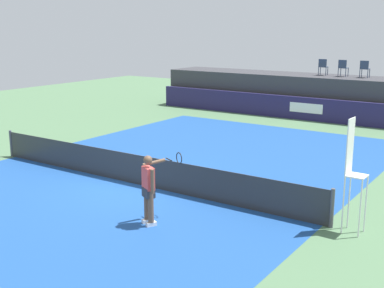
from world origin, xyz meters
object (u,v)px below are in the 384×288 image
spectator_chair_far_left (323,66)px  spectator_chair_center (365,68)px  tennis_player (149,187)px  net_post_far (332,208)px  umpire_chair (353,168)px  spectator_chair_left (343,67)px  net_post_near (11,143)px

spectator_chair_far_left → spectator_chair_center: same height
spectator_chair_far_left → tennis_player: spectator_chair_far_left is taller
spectator_chair_far_left → tennis_player: (2.19, -17.78, -1.73)m
spectator_chair_far_left → net_post_far: (6.00, -15.46, -2.19)m
spectator_chair_far_left → umpire_chair: bearing=-67.5°
spectator_chair_left → spectator_chair_center: (1.13, 0.01, 0.00)m
spectator_chair_center → umpire_chair: bearing=-74.9°
spectator_chair_far_left → net_post_far: size_ratio=0.89×
umpire_chair → net_post_near: umpire_chair is taller
umpire_chair → net_post_near: 12.87m
spectator_chair_left → net_post_far: size_ratio=0.89×
spectator_chair_center → tennis_player: (-0.06, -17.72, -1.73)m
spectator_chair_left → tennis_player: (1.07, -17.72, -1.73)m
net_post_far → tennis_player: size_ratio=0.56×
spectator_chair_far_left → net_post_far: 16.73m
tennis_player → umpire_chair: bearing=28.8°
net_post_far → tennis_player: 4.48m
umpire_chair → net_post_far: 1.17m
net_post_far → tennis_player: tennis_player is taller
umpire_chair → spectator_chair_center: bearing=105.1°
spectator_chair_center → spectator_chair_left: bearing=-179.5°
spectator_chair_center → tennis_player: spectator_chair_center is taller
spectator_chair_left → umpire_chair: (5.29, -15.39, -1.11)m
net_post_near → net_post_far: 12.40m
spectator_chair_far_left → net_post_near: size_ratio=0.89×
umpire_chair → net_post_near: bearing=-180.0°
spectator_chair_left → spectator_chair_center: same height
tennis_player → spectator_chair_center: bearing=89.8°
spectator_chair_center → umpire_chair: spectator_chair_center is taller
spectator_chair_far_left → umpire_chair: 16.77m
net_post_far → spectator_chair_center: bearing=103.6°
spectator_chair_center → umpire_chair: (4.16, -15.40, -1.11)m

